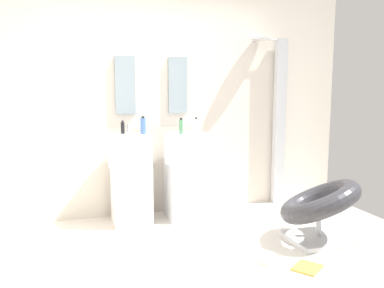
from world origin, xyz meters
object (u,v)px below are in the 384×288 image
(pedestal_sink_left, at_px, (131,176))
(shower_column, at_px, (278,118))
(pedestal_sink_right, at_px, (185,172))
(soap_bottle_green, at_px, (181,127))
(magazine_ochre, at_px, (307,268))
(soap_bottle_white, at_px, (196,126))
(coffee_mug, at_px, (270,259))
(soap_bottle_blue, at_px, (143,126))
(lounge_chair, at_px, (319,207))
(soap_bottle_black, at_px, (123,128))

(pedestal_sink_left, height_order, shower_column, shower_column)
(pedestal_sink_right, relative_size, soap_bottle_green, 6.10)
(pedestal_sink_left, bearing_deg, magazine_ochre, -53.28)
(pedestal_sink_right, xyz_separation_m, soap_bottle_white, (0.13, -0.02, 0.53))
(pedestal_sink_left, distance_m, shower_column, 1.98)
(pedestal_sink_left, bearing_deg, soap_bottle_white, -1.54)
(pedestal_sink_left, bearing_deg, coffee_mug, -56.73)
(shower_column, xyz_separation_m, coffee_mug, (-0.97, -1.64, -1.02))
(shower_column, xyz_separation_m, soap_bottle_blue, (-1.75, -0.24, -0.02))
(pedestal_sink_left, relative_size, soap_bottle_green, 6.10)
(magazine_ochre, relative_size, soap_bottle_white, 1.38)
(pedestal_sink_right, relative_size, lounge_chair, 0.97)
(soap_bottle_black, bearing_deg, shower_column, 3.28)
(shower_column, relative_size, soap_bottle_blue, 10.65)
(lounge_chair, bearing_deg, soap_bottle_green, 138.40)
(soap_bottle_green, bearing_deg, shower_column, 14.66)
(pedestal_sink_left, distance_m, pedestal_sink_right, 0.60)
(pedestal_sink_left, bearing_deg, lounge_chair, -34.05)
(pedestal_sink_right, bearing_deg, soap_bottle_blue, -179.22)
(magazine_ochre, bearing_deg, soap_bottle_white, 69.61)
(shower_column, height_order, soap_bottle_green, shower_column)
(coffee_mug, distance_m, soap_bottle_black, 2.06)
(pedestal_sink_left, distance_m, soap_bottle_white, 0.90)
(coffee_mug, bearing_deg, magazine_ochre, -33.30)
(soap_bottle_blue, bearing_deg, magazine_ochre, -56.59)
(coffee_mug, bearing_deg, lounge_chair, 25.20)
(lounge_chair, bearing_deg, soap_bottle_white, 129.41)
(soap_bottle_black, xyz_separation_m, soap_bottle_green, (0.59, -0.24, 0.02))
(pedestal_sink_left, relative_size, soap_bottle_blue, 5.55)
(lounge_chair, bearing_deg, pedestal_sink_left, 145.95)
(magazine_ochre, distance_m, coffee_mug, 0.30)
(soap_bottle_green, distance_m, soap_bottle_white, 0.23)
(pedestal_sink_right, relative_size, soap_bottle_blue, 5.55)
(soap_bottle_black, height_order, soap_bottle_green, soap_bottle_green)
(magazine_ochre, distance_m, soap_bottle_blue, 2.14)
(lounge_chair, height_order, magazine_ochre, lounge_chair)
(pedestal_sink_left, xyz_separation_m, shower_column, (1.89, 0.23, 0.56))
(pedestal_sink_left, relative_size, soap_bottle_white, 6.32)
(shower_column, height_order, magazine_ochre, shower_column)
(shower_column, distance_m, soap_bottle_green, 1.41)
(coffee_mug, height_order, soap_bottle_green, soap_bottle_green)
(shower_column, relative_size, soap_bottle_white, 12.13)
(soap_bottle_green, bearing_deg, soap_bottle_white, 27.57)
(soap_bottle_blue, bearing_deg, soap_bottle_white, -1.29)
(magazine_ochre, height_order, soap_bottle_green, soap_bottle_green)
(pedestal_sink_right, distance_m, soap_bottle_black, 0.85)
(shower_column, bearing_deg, coffee_mug, -120.55)
(shower_column, height_order, soap_bottle_blue, shower_column)
(magazine_ochre, distance_m, soap_bottle_black, 2.32)
(soap_bottle_green, distance_m, soap_bottle_blue, 0.40)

